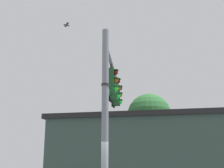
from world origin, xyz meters
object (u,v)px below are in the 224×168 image
object	(u,v)px
traffic_light_mid_inner	(114,89)
traffic_light_mid_outer	(117,95)
bird_flying	(66,25)
traffic_light_nearest_pole	(112,81)
street_name_sign	(106,88)

from	to	relation	value
traffic_light_mid_inner	traffic_light_mid_outer	size ratio (longest dim) A/B	1.00
bird_flying	traffic_light_nearest_pole	bearing A→B (deg)	111.35
traffic_light_mid_outer	bird_flying	xyz separation A→B (m)	(3.35, -1.36, 2.42)
traffic_light_nearest_pole	traffic_light_mid_outer	distance (m)	2.68
traffic_light_mid_inner	street_name_sign	xyz separation A→B (m)	(2.91, 0.48, -0.69)
traffic_light_mid_outer	traffic_light_nearest_pole	bearing A→B (deg)	9.74
traffic_light_mid_inner	bird_flying	xyz separation A→B (m)	(2.03, -1.58, 2.42)
traffic_light_mid_inner	bird_flying	distance (m)	3.54
traffic_light_mid_outer	street_name_sign	size ratio (longest dim) A/B	0.97
traffic_light_mid_outer	bird_flying	bearing A→B (deg)	-22.03
street_name_sign	bird_flying	size ratio (longest dim) A/B	3.44
traffic_light_nearest_pole	traffic_light_mid_inner	world-z (taller)	same
traffic_light_mid_outer	bird_flying	size ratio (longest dim) A/B	3.34
traffic_light_nearest_pole	traffic_light_mid_inner	bearing A→B (deg)	-170.26
bird_flying	traffic_light_mid_inner	bearing A→B (deg)	142.05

